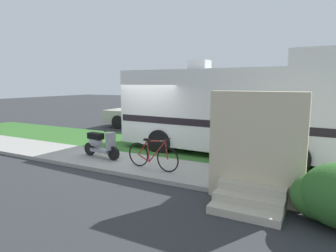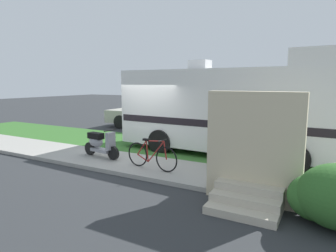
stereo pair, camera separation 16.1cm
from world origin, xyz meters
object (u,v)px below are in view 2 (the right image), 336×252
(bottle_green, at_px, (222,171))
(motorhome_rv, at_px, (232,108))
(pickup_truck_near, at_px, (161,112))
(bicycle, at_px, (152,156))
(scooter, at_px, (100,143))

(bottle_green, bearing_deg, motorhome_rv, 102.12)
(pickup_truck_near, height_order, bottle_green, pickup_truck_near)
(bicycle, height_order, bottle_green, bicycle)
(scooter, distance_m, pickup_truck_near, 6.99)
(pickup_truck_near, relative_size, bottle_green, 18.38)
(motorhome_rv, height_order, pickup_truck_near, motorhome_rv)
(pickup_truck_near, xyz_separation_m, bottle_green, (5.78, -6.71, -0.71))
(motorhome_rv, bearing_deg, pickup_truck_near, 142.59)
(scooter, relative_size, pickup_truck_near, 0.30)
(scooter, bearing_deg, pickup_truck_near, 103.17)
(bottle_green, bearing_deg, pickup_truck_near, 130.72)
(scooter, distance_m, bicycle, 2.26)
(motorhome_rv, bearing_deg, bottle_green, -77.88)
(scooter, relative_size, bottle_green, 5.46)
(motorhome_rv, distance_m, bottle_green, 3.15)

